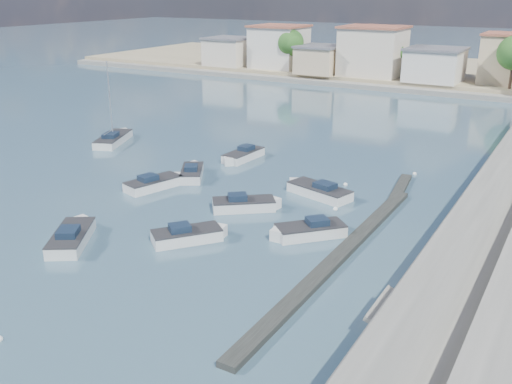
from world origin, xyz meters
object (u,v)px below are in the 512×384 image
(motorboat_b, at_px, (191,236))
(motorboat_h, at_px, (247,205))
(motorboat_a, at_px, (73,236))
(motorboat_c, at_px, (317,191))
(motorboat_g, at_px, (242,156))
(motorboat_f, at_px, (192,173))
(motorboat_d, at_px, (307,231))
(motorboat_e, at_px, (156,183))
(sailboat, at_px, (114,139))

(motorboat_b, distance_m, motorboat_h, 6.79)
(motorboat_a, xyz_separation_m, motorboat_c, (10.24, 16.47, 0.00))
(motorboat_c, height_order, motorboat_g, same)
(motorboat_b, distance_m, motorboat_f, 13.74)
(motorboat_c, xyz_separation_m, motorboat_d, (2.87, -7.81, -0.00))
(motorboat_e, bearing_deg, motorboat_f, 77.78)
(motorboat_f, distance_m, motorboat_h, 9.44)
(motorboat_h, bearing_deg, motorboat_f, 152.70)
(sailboat, bearing_deg, motorboat_e, -34.34)
(motorboat_b, xyz_separation_m, motorboat_g, (-7.04, 17.86, 0.00))
(motorboat_f, relative_size, motorboat_g, 0.85)
(motorboat_b, relative_size, motorboat_f, 1.00)
(motorboat_b, distance_m, motorboat_e, 11.46)
(motorboat_h, xyz_separation_m, sailboat, (-22.91, 9.72, 0.03))
(motorboat_e, height_order, motorboat_f, same)
(motorboat_c, height_order, motorboat_f, same)
(motorboat_a, distance_m, motorboat_d, 15.71)
(motorboat_e, xyz_separation_m, motorboat_f, (0.85, 3.94, -0.00))
(motorboat_e, xyz_separation_m, motorboat_g, (1.90, 10.70, 0.00))
(motorboat_e, bearing_deg, motorboat_b, -38.69)
(motorboat_b, relative_size, sailboat, 0.52)
(motorboat_a, xyz_separation_m, motorboat_g, (-0.35, 21.96, 0.00))
(motorboat_b, relative_size, motorboat_c, 0.77)
(motorboat_e, relative_size, motorboat_g, 0.99)
(motorboat_a, distance_m, motorboat_h, 12.93)
(motorboat_f, bearing_deg, motorboat_b, -53.93)
(motorboat_c, xyz_separation_m, motorboat_e, (-12.48, -5.21, -0.00))
(motorboat_c, distance_m, motorboat_h, 6.46)
(motorboat_h, bearing_deg, motorboat_b, -92.47)
(motorboat_b, distance_m, motorboat_c, 12.87)
(sailboat, bearing_deg, motorboat_b, -36.12)
(motorboat_d, relative_size, sailboat, 0.52)
(sailboat, bearing_deg, motorboat_f, -20.38)
(motorboat_d, bearing_deg, motorboat_a, -146.56)
(motorboat_b, height_order, motorboat_f, same)
(motorboat_f, bearing_deg, motorboat_c, 6.19)
(motorboat_c, height_order, motorboat_d, same)
(motorboat_g, xyz_separation_m, motorboat_h, (7.34, -11.08, -0.00))
(motorboat_b, bearing_deg, motorboat_d, 35.42)
(motorboat_f, bearing_deg, motorboat_g, 81.17)
(motorboat_g, bearing_deg, motorboat_f, -98.83)
(motorboat_c, bearing_deg, motorboat_g, 152.58)
(motorboat_d, relative_size, motorboat_g, 0.85)
(motorboat_h, bearing_deg, motorboat_d, -19.99)
(sailboat, bearing_deg, motorboat_g, 4.98)
(motorboat_e, xyz_separation_m, motorboat_h, (9.24, -0.38, 0.00))
(motorboat_e, bearing_deg, motorboat_a, -78.71)
(motorboat_d, bearing_deg, motorboat_g, 135.31)
(motorboat_f, relative_size, motorboat_h, 0.97)
(motorboat_g, bearing_deg, motorboat_d, -44.69)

